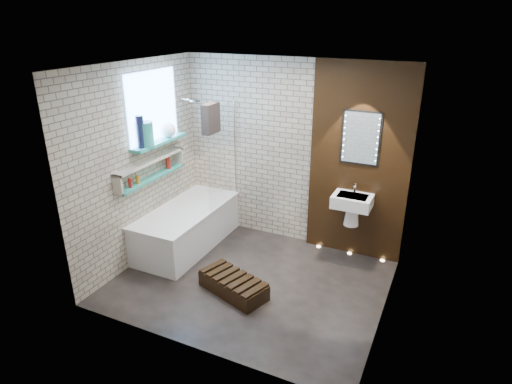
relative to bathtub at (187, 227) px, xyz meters
The scene contains 15 objects.
ground 1.34m from the bathtub, 20.18° to the right, with size 3.20×3.20×0.00m, color black.
room_shell 1.65m from the bathtub, 20.18° to the right, with size 3.24×3.20×2.60m.
walnut_panel 2.53m from the bathtub, 20.65° to the left, with size 1.30×0.06×2.60m, color black.
clerestory_window 1.65m from the bathtub, 163.78° to the right, with size 0.18×1.00×0.94m.
display_niche 1.00m from the bathtub, 135.46° to the right, with size 0.14×1.30×0.26m.
bathtub is the anchor object (origin of this frame).
bath_screen 1.14m from the bathtub, 51.10° to the left, with size 0.01×0.78×1.40m, color white.
towel 1.61m from the bathtub, 26.14° to the left, with size 0.11×0.30×0.39m, color black.
shower_head 1.78m from the bathtub, 98.54° to the left, with size 0.18×0.18×0.02m, color silver.
washbasin 2.32m from the bathtub, 16.01° to the left, with size 0.50×0.36×0.58m.
led_mirror 2.68m from the bathtub, 19.78° to the left, with size 0.50×0.02×0.70m.
walnut_step 1.38m from the bathtub, 33.39° to the right, with size 0.85×0.38×0.19m, color black.
niche_bottles 0.96m from the bathtub, 141.74° to the right, with size 0.07×0.85×0.17m.
sill_vases 1.45m from the bathtub, 138.23° to the right, with size 0.21×0.71×0.40m.
floor_uplights 2.32m from the bathtub, 19.02° to the left, with size 0.96×0.06×0.01m.
Camera 1 is at (2.03, -4.16, 3.09)m, focal length 30.59 mm.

